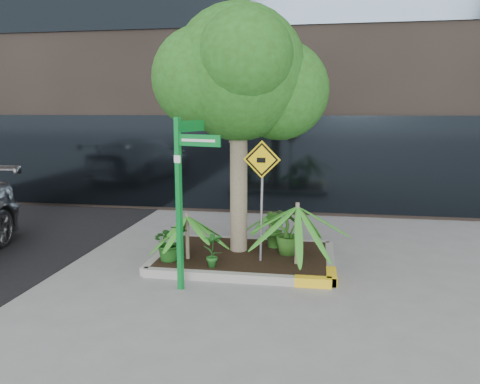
# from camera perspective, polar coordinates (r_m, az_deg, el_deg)

# --- Properties ---
(ground) EXTENTS (80.00, 80.00, 0.00)m
(ground) POSITION_cam_1_polar(r_m,az_deg,el_deg) (8.76, -1.03, -8.97)
(ground) COLOR gray
(ground) RESTS_ON ground
(planter) EXTENTS (3.35, 2.36, 0.15)m
(planter) POSITION_cam_1_polar(r_m,az_deg,el_deg) (8.94, 0.76, -7.87)
(planter) COLOR #9E9E99
(planter) RESTS_ON ground
(tree) EXTENTS (3.20, 2.84, 4.80)m
(tree) POSITION_cam_1_polar(r_m,az_deg,el_deg) (8.83, -0.16, 14.30)
(tree) COLOR gray
(tree) RESTS_ON ground
(palm_front) EXTENTS (1.24, 1.24, 1.38)m
(palm_front) POSITION_cam_1_polar(r_m,az_deg,el_deg) (8.20, 7.03, -1.78)
(palm_front) COLOR gray
(palm_front) RESTS_ON ground
(palm_left) EXTENTS (0.97, 0.97, 1.07)m
(palm_left) POSITION_cam_1_polar(r_m,az_deg,el_deg) (8.51, -6.48, -2.92)
(palm_left) COLOR gray
(palm_left) RESTS_ON ground
(palm_back) EXTENTS (0.71, 0.71, 0.78)m
(palm_back) POSITION_cam_1_polar(r_m,az_deg,el_deg) (9.62, 3.73, -2.71)
(palm_back) COLOR gray
(palm_back) RESTS_ON ground
(shrub_a) EXTENTS (0.86, 0.86, 0.69)m
(shrub_a) POSITION_cam_1_polar(r_m,az_deg,el_deg) (8.58, -8.55, -6.03)
(shrub_a) COLOR #1A5317
(shrub_a) RESTS_ON planter
(shrub_b) EXTENTS (0.68, 0.68, 0.86)m
(shrub_b) POSITION_cam_1_polar(r_m,az_deg,el_deg) (8.87, 5.89, -4.86)
(shrub_b) COLOR #2B5D1C
(shrub_b) RESTS_ON planter
(shrub_c) EXTENTS (0.40, 0.40, 0.63)m
(shrub_c) POSITION_cam_1_polar(r_m,az_deg,el_deg) (8.14, -3.36, -7.01)
(shrub_c) COLOR #1D5F1E
(shrub_c) RESTS_ON planter
(shrub_d) EXTENTS (0.59, 0.59, 0.76)m
(shrub_d) POSITION_cam_1_polar(r_m,az_deg,el_deg) (9.25, 4.29, -4.53)
(shrub_d) COLOR #245518
(shrub_d) RESTS_ON planter
(street_sign_post) EXTENTS (0.78, 0.96, 2.74)m
(street_sign_post) POSITION_cam_1_polar(r_m,az_deg,el_deg) (7.31, -6.92, 0.86)
(street_sign_post) COLOR #0C8830
(street_sign_post) RESTS_ON ground
(cattle_sign) EXTENTS (0.67, 0.18, 2.17)m
(cattle_sign) POSITION_cam_1_polar(r_m,az_deg,el_deg) (8.27, 2.67, 1.44)
(cattle_sign) COLOR slate
(cattle_sign) RESTS_ON ground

